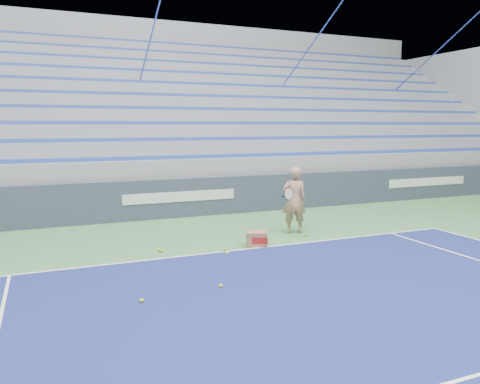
# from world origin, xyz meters

# --- Properties ---
(sponsor_barrier) EXTENTS (30.00, 0.32, 1.10)m
(sponsor_barrier) POSITION_xyz_m (0.00, 15.88, 0.55)
(sponsor_barrier) COLOR #353D50
(sponsor_barrier) RESTS_ON ground
(bleachers) EXTENTS (31.00, 9.15, 7.30)m
(bleachers) POSITION_xyz_m (0.00, 21.60, 2.36)
(bleachers) COLOR #96989E
(bleachers) RESTS_ON ground
(tennis_player) EXTENTS (0.93, 0.87, 1.60)m
(tennis_player) POSITION_xyz_m (2.01, 12.86, 0.80)
(tennis_player) COLOR tan
(tennis_player) RESTS_ON ground
(ball_box) EXTENTS (0.51, 0.46, 0.32)m
(ball_box) POSITION_xyz_m (0.65, 12.05, 0.16)
(ball_box) COLOR #906546
(ball_box) RESTS_ON ground
(tennis_ball_0) EXTENTS (0.07, 0.07, 0.07)m
(tennis_ball_0) POSITION_xyz_m (-0.18, 11.66, 0.03)
(tennis_ball_0) COLOR #B1D72C
(tennis_ball_0) RESTS_ON ground
(tennis_ball_1) EXTENTS (0.07, 0.07, 0.07)m
(tennis_ball_1) POSITION_xyz_m (-1.38, 12.45, 0.03)
(tennis_ball_1) COLOR #B1D72C
(tennis_ball_1) RESTS_ON ground
(tennis_ball_2) EXTENTS (0.07, 0.07, 0.07)m
(tennis_ball_2) POSITION_xyz_m (-1.34, 12.36, 0.03)
(tennis_ball_2) COLOR #B1D72C
(tennis_ball_2) RESTS_ON ground
(tennis_ball_3) EXTENTS (0.07, 0.07, 0.07)m
(tennis_ball_3) POSITION_xyz_m (-2.25, 9.77, 0.03)
(tennis_ball_3) COLOR #B1D72C
(tennis_ball_3) RESTS_ON ground
(tennis_ball_4) EXTENTS (0.07, 0.07, 0.07)m
(tennis_ball_4) POSITION_xyz_m (2.12, 12.47, 0.03)
(tennis_ball_4) COLOR #B1D72C
(tennis_ball_4) RESTS_ON ground
(tennis_ball_5) EXTENTS (0.07, 0.07, 0.07)m
(tennis_ball_5) POSITION_xyz_m (-0.97, 9.92, 0.03)
(tennis_ball_5) COLOR #B1D72C
(tennis_ball_5) RESTS_ON ground
(tennis_ball_6) EXTENTS (0.07, 0.07, 0.07)m
(tennis_ball_6) POSITION_xyz_m (-0.10, 11.98, 0.03)
(tennis_ball_6) COLOR #B1D72C
(tennis_ball_6) RESTS_ON ground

